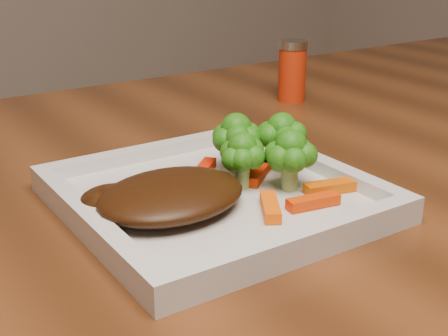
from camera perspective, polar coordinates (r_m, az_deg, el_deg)
plate at (r=0.60m, az=-0.80°, el=-2.97°), size 0.27×0.27×0.01m
steak at (r=0.56m, az=-4.84°, el=-2.47°), size 0.15×0.12×0.03m
broccoli_0 at (r=0.64m, az=1.12°, el=2.65°), size 0.06×0.06×0.07m
broccoli_1 at (r=0.65m, az=5.28°, el=2.51°), size 0.06×0.06×0.06m
broccoli_2 at (r=0.60m, az=6.09°, el=0.68°), size 0.06×0.06×0.06m
broccoli_3 at (r=0.60m, az=1.68°, el=0.96°), size 0.07×0.07×0.06m
carrot_0 at (r=0.57m, az=8.16°, el=-3.07°), size 0.05×0.02×0.01m
carrot_1 at (r=0.61m, az=10.11°, el=-1.65°), size 0.06×0.03×0.01m
carrot_2 at (r=0.56m, az=4.26°, el=-3.56°), size 0.04×0.05×0.01m
carrot_3 at (r=0.67m, az=4.69°, el=0.89°), size 0.06×0.03×0.01m
carrot_4 at (r=0.64m, az=-1.82°, el=-0.13°), size 0.04×0.04×0.01m
carrot_6 at (r=0.63m, az=3.08°, el=-0.42°), size 0.06×0.05×0.01m
spice_shaker at (r=0.97m, az=6.26°, el=8.82°), size 0.04×0.04×0.09m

